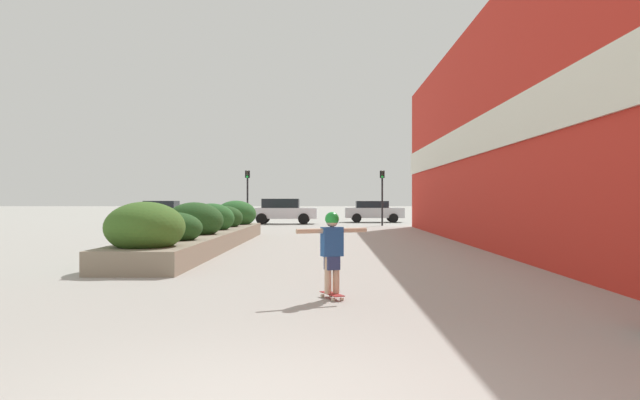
{
  "coord_description": "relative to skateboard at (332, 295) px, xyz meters",
  "views": [
    {
      "loc": [
        0.58,
        -4.81,
        1.59
      ],
      "look_at": [
        0.36,
        10.54,
        1.58
      ],
      "focal_mm": 35.0,
      "sensor_mm": 36.0,
      "label": 1
    }
  ],
  "objects": [
    {
      "name": "skateboarder",
      "position": [
        0.0,
        0.0,
        0.81
      ],
      "size": [
        1.14,
        0.57,
        1.31
      ],
      "rotation": [
        0.0,
        0.0,
        0.42
      ],
      "color": "tan",
      "rests_on": "skateboard"
    },
    {
      "name": "car_center_left",
      "position": [
        -3.1,
        31.04,
        0.81
      ],
      "size": [
        4.38,
        2.05,
        1.66
      ],
      "rotation": [
        0.0,
        0.0,
        -1.57
      ],
      "color": "silver",
      "rests_on": "ground_plane"
    },
    {
      "name": "traffic_light_left",
      "position": [
        -5.07,
        28.23,
        2.25
      ],
      "size": [
        0.28,
        0.3,
        3.39
      ],
      "color": "black",
      "rests_on": "ground_plane"
    },
    {
      "name": "skateboard",
      "position": [
        0.0,
        0.0,
        0.0
      ],
      "size": [
        0.41,
        0.62,
        0.09
      ],
      "rotation": [
        0.0,
        0.0,
        0.42
      ],
      "color": "maroon",
      "rests_on": "ground_plane"
    },
    {
      "name": "traffic_light_right",
      "position": [
        3.2,
        28.18,
        2.24
      ],
      "size": [
        0.28,
        0.3,
        3.38
      ],
      "color": "black",
      "rests_on": "ground_plane"
    },
    {
      "name": "planter_box",
      "position": [
        -4.17,
        10.49,
        0.55
      ],
      "size": [
        1.95,
        15.89,
        1.55
      ],
      "color": "gray",
      "rests_on": "ground_plane"
    },
    {
      "name": "car_center_right",
      "position": [
        3.1,
        34.16,
        0.73
      ],
      "size": [
        4.11,
        1.99,
        1.5
      ],
      "rotation": [
        0.0,
        0.0,
        -1.57
      ],
      "color": "#BCBCC1",
      "rests_on": "ground_plane"
    },
    {
      "name": "car_leftmost",
      "position": [
        10.25,
        35.4,
        0.72
      ],
      "size": [
        4.52,
        1.88,
        1.45
      ],
      "rotation": [
        0.0,
        0.0,
        1.57
      ],
      "color": "#BCBCC1",
      "rests_on": "ground_plane"
    },
    {
      "name": "car_rightmost",
      "position": [
        -11.69,
        32.64,
        0.74
      ],
      "size": [
        3.84,
        2.03,
        1.52
      ],
      "rotation": [
        0.0,
        0.0,
        1.57
      ],
      "color": "slate",
      "rests_on": "ground_plane"
    },
    {
      "name": "building_wall_right",
      "position": [
        5.13,
        8.02,
        3.77
      ],
      "size": [
        0.67,
        37.65,
        7.67
      ],
      "color": "red",
      "rests_on": "ground_plane"
    }
  ]
}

